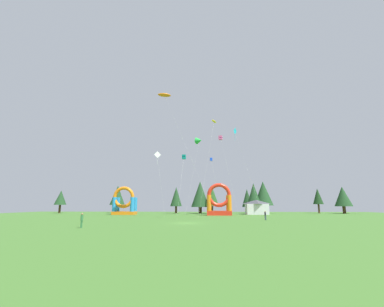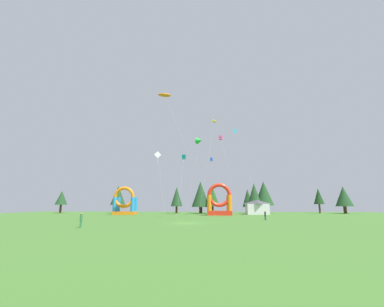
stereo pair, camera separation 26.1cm
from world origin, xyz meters
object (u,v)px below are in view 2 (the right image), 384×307
object	(u,v)px
kite_teal_box	(184,157)
kite_green_delta	(199,141)
kite_cyan_diamond	(235,132)
kite_blue_box	(211,160)
kite_yellow_parafoil	(214,122)
kite_white_diamond	(158,155)
festival_tent	(257,207)
kite_orange_parafoil	(165,95)
person_far_side	(81,219)
person_midfield	(265,214)
inflatable_orange_dome	(219,203)
kite_pink_box	(221,138)
inflatable_blue_arch	(125,204)

from	to	relation	value
kite_teal_box	kite_green_delta	size ratio (longest dim) A/B	0.58
kite_teal_box	kite_cyan_diamond	world-z (taller)	kite_cyan_diamond
kite_blue_box	kite_yellow_parafoil	bearing A→B (deg)	-28.32
kite_green_delta	kite_white_diamond	xyz separation A→B (m)	(-9.52, -11.02, -6.20)
kite_teal_box	festival_tent	distance (m)	29.54
kite_orange_parafoil	kite_green_delta	world-z (taller)	kite_orange_parafoil
kite_orange_parafoil	person_far_side	size ratio (longest dim) A/B	17.32
person_midfield	inflatable_orange_dome	distance (m)	20.89
kite_pink_box	festival_tent	distance (m)	21.32
kite_orange_parafoil	inflatable_blue_arch	distance (m)	29.94
kite_yellow_parafoil	kite_white_diamond	bearing A→B (deg)	-160.61
kite_white_diamond	kite_cyan_diamond	world-z (taller)	kite_cyan_diamond
kite_teal_box	inflatable_blue_arch	bearing A→B (deg)	133.94
kite_teal_box	festival_tent	xyz separation A→B (m)	(17.64, 21.54, -9.86)
person_midfield	person_far_side	xyz separation A→B (m)	(-23.97, -16.32, 0.05)
kite_orange_parafoil	inflatable_orange_dome	bearing A→B (deg)	35.04
kite_cyan_diamond	festival_tent	xyz separation A→B (m)	(6.26, 9.50, -18.23)
kite_teal_box	kite_blue_box	size ratio (longest dim) A/B	0.86
kite_orange_parafoil	person_far_side	distance (m)	38.32
person_midfield	kite_orange_parafoil	bearing A→B (deg)	179.42
kite_teal_box	festival_tent	size ratio (longest dim) A/B	2.18
kite_pink_box	inflatable_blue_arch	xyz separation A→B (m)	(-25.16, 4.68, -16.19)
person_far_side	inflatable_orange_dome	size ratio (longest dim) A/B	0.21
person_midfield	festival_tent	world-z (taller)	festival_tent
person_midfield	inflatable_orange_dome	bearing A→B (deg)	137.64
inflatable_blue_arch	festival_tent	distance (m)	35.03
kite_cyan_diamond	person_far_side	bearing A→B (deg)	-122.74
person_far_side	kite_pink_box	bearing A→B (deg)	160.61
kite_pink_box	festival_tent	bearing A→B (deg)	41.00
kite_teal_box	kite_yellow_parafoil	world-z (taller)	kite_yellow_parafoil
kite_teal_box	kite_white_diamond	bearing A→B (deg)	127.45
inflatable_blue_arch	festival_tent	xyz separation A→B (m)	(34.82, 3.71, -0.86)
kite_orange_parafoil	inflatable_orange_dome	xyz separation A→B (m)	(12.63, 8.86, -24.83)
inflatable_orange_dome	festival_tent	world-z (taller)	inflatable_orange_dome
kite_yellow_parafoil	inflatable_orange_dome	size ratio (longest dim) A/B	3.10
kite_yellow_parafoil	person_midfield	size ratio (longest dim) A/B	15.45
kite_orange_parafoil	person_midfield	size ratio (longest dim) A/B	18.19
kite_white_diamond	kite_cyan_diamond	size ratio (longest dim) A/B	0.70
inflatable_blue_arch	kite_teal_box	bearing A→B (deg)	-46.06
kite_white_diamond	kite_cyan_diamond	distance (m)	19.70
kite_white_diamond	person_far_side	bearing A→B (deg)	-94.94
kite_green_delta	kite_blue_box	world-z (taller)	kite_green_delta
kite_white_diamond	kite_orange_parafoil	bearing A→B (deg)	-57.76
kite_blue_box	kite_pink_box	xyz separation A→B (m)	(2.38, -1.37, 5.24)
kite_white_diamond	inflatable_orange_dome	bearing A→B (deg)	22.25
kite_cyan_diamond	person_midfield	distance (m)	25.47
inflatable_blue_arch	kite_orange_parafoil	bearing A→B (deg)	-43.92
inflatable_orange_dome	kite_cyan_diamond	bearing A→B (deg)	-38.32
kite_orange_parafoil	inflatable_orange_dome	world-z (taller)	kite_orange_parafoil
inflatable_orange_dome	festival_tent	xyz separation A→B (m)	(10.26, 6.34, -0.98)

